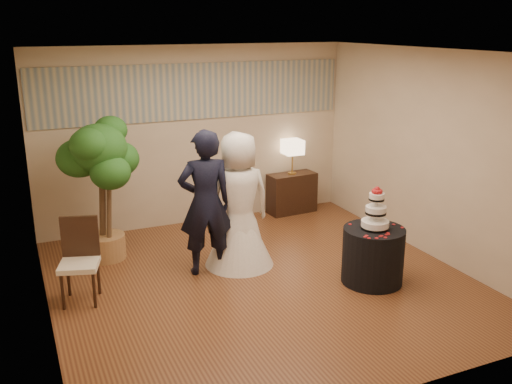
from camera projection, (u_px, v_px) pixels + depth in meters
name	position (u px, v px, depth m)	size (l,w,h in m)	color
floor	(262.00, 281.00, 7.14)	(5.00, 5.00, 0.00)	brown
ceiling	(262.00, 52.00, 6.34)	(5.00, 5.00, 0.00)	white
wall_back	(196.00, 136.00, 8.93)	(5.00, 0.06, 2.80)	#C4AF91
wall_front	(391.00, 247.00, 4.55)	(5.00, 0.06, 2.80)	#C4AF91
wall_left	(37.00, 199.00, 5.77)	(0.06, 5.00, 2.80)	#C4AF91
wall_right	(430.00, 154.00, 7.70)	(0.06, 5.00, 2.80)	#C4AF91
mural_border	(195.00, 91.00, 8.71)	(4.90, 0.02, 0.85)	gray
groom	(206.00, 203.00, 7.15)	(0.69, 0.45, 1.88)	black
bride	(239.00, 200.00, 7.40)	(0.92, 0.92, 1.80)	white
cake_table	(373.00, 255.00, 7.04)	(0.76, 0.76, 0.70)	black
wedding_cake	(376.00, 208.00, 6.86)	(0.34, 0.34, 0.54)	white
console	(292.00, 193.00, 9.66)	(0.81, 0.36, 0.68)	black
table_lamp	(292.00, 157.00, 9.48)	(0.30, 0.30, 0.58)	beige
ficus_tree	(102.00, 190.00, 7.57)	(0.94, 0.94, 1.97)	#23591C
side_chair	(79.00, 262.00, 6.49)	(0.45, 0.47, 0.98)	black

